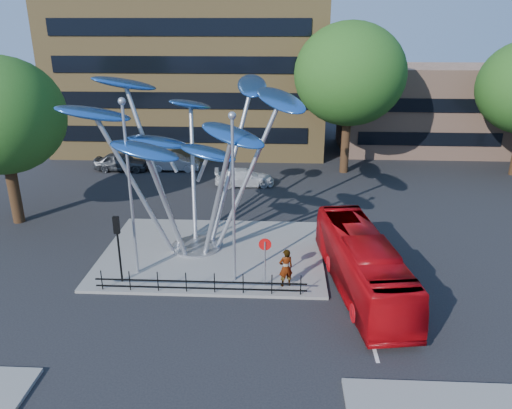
# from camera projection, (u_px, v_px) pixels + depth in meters

# --- Properties ---
(ground) EXTENTS (120.00, 120.00, 0.00)m
(ground) POSITION_uv_depth(u_px,v_px,m) (217.00, 315.00, 21.95)
(ground) COLOR black
(ground) RESTS_ON ground
(traffic_island) EXTENTS (12.00, 9.00, 0.15)m
(traffic_island) POSITION_uv_depth(u_px,v_px,m) (213.00, 253.00, 27.58)
(traffic_island) COLOR slate
(traffic_island) RESTS_ON ground
(low_building_near) EXTENTS (15.00, 8.00, 8.00)m
(low_building_near) POSITION_uv_depth(u_px,v_px,m) (420.00, 109.00, 47.80)
(low_building_near) COLOR tan
(low_building_near) RESTS_ON ground
(tree_right) EXTENTS (8.80, 8.80, 12.11)m
(tree_right) POSITION_uv_depth(u_px,v_px,m) (350.00, 74.00, 39.28)
(tree_right) COLOR black
(tree_right) RESTS_ON ground
(tree_left) EXTENTS (7.60, 7.60, 10.32)m
(tree_left) POSITION_uv_depth(u_px,v_px,m) (0.00, 116.00, 29.55)
(tree_left) COLOR black
(tree_left) RESTS_ON ground
(leaf_sculpture) EXTENTS (12.72, 9.54, 9.51)m
(leaf_sculpture) POSITION_uv_depth(u_px,v_px,m) (190.00, 129.00, 25.86)
(leaf_sculpture) COLOR #9EA0A5
(leaf_sculpture) RESTS_ON traffic_island
(street_lamp_left) EXTENTS (0.36, 0.36, 8.80)m
(street_lamp_left) POSITION_uv_depth(u_px,v_px,m) (129.00, 174.00, 23.54)
(street_lamp_left) COLOR #9EA0A5
(street_lamp_left) RESTS_ON traffic_island
(street_lamp_right) EXTENTS (0.36, 0.36, 8.30)m
(street_lamp_right) POSITION_uv_depth(u_px,v_px,m) (233.00, 184.00, 22.93)
(street_lamp_right) COLOR #9EA0A5
(street_lamp_right) RESTS_ON traffic_island
(traffic_light_island) EXTENTS (0.28, 0.18, 3.42)m
(traffic_light_island) POSITION_uv_depth(u_px,v_px,m) (117.00, 235.00, 23.60)
(traffic_light_island) COLOR black
(traffic_light_island) RESTS_ON traffic_island
(no_entry_sign_island) EXTENTS (0.60, 0.10, 2.45)m
(no_entry_sign_island) POSITION_uv_depth(u_px,v_px,m) (265.00, 254.00, 23.57)
(no_entry_sign_island) COLOR #9EA0A5
(no_entry_sign_island) RESTS_ON traffic_island
(pedestrian_railing_front) EXTENTS (10.00, 0.06, 1.00)m
(pedestrian_railing_front) POSITION_uv_depth(u_px,v_px,m) (200.00, 284.00, 23.39)
(pedestrian_railing_front) COLOR black
(pedestrian_railing_front) RESTS_ON traffic_island
(red_bus) EXTENTS (3.73, 10.18, 2.77)m
(red_bus) POSITION_uv_depth(u_px,v_px,m) (362.00, 264.00, 23.55)
(red_bus) COLOR #B2080E
(red_bus) RESTS_ON ground
(pedestrian) EXTENTS (0.82, 0.68, 1.92)m
(pedestrian) POSITION_uv_depth(u_px,v_px,m) (286.00, 268.00, 23.75)
(pedestrian) COLOR gray
(pedestrian) RESTS_ON traffic_island
(parked_car_left) EXTENTS (4.50, 1.81, 1.53)m
(parked_car_left) POSITION_uv_depth(u_px,v_px,m) (121.00, 162.00, 42.27)
(parked_car_left) COLOR #3B3E43
(parked_car_left) RESTS_ON ground
(parked_car_mid) EXTENTS (4.29, 1.58, 1.40)m
(parked_car_mid) POSITION_uv_depth(u_px,v_px,m) (175.00, 162.00, 42.33)
(parked_car_mid) COLOR #ACADB4
(parked_car_mid) RESTS_ON ground
(parked_car_right) EXTENTS (4.73, 2.34, 1.32)m
(parked_car_right) POSITION_uv_depth(u_px,v_px,m) (244.00, 177.00, 38.54)
(parked_car_right) COLOR silver
(parked_car_right) RESTS_ON ground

